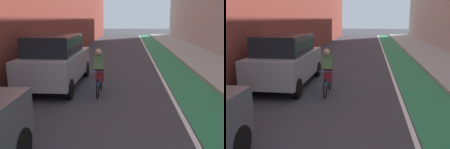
% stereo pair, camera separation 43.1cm
% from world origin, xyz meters
% --- Properties ---
extents(ground_plane, '(97.47, 97.47, 0.00)m').
position_xyz_m(ground_plane, '(0.00, 18.15, 0.00)').
color(ground_plane, '#38383D').
extents(bike_lane_paint, '(1.60, 44.31, 0.00)m').
position_xyz_m(bike_lane_paint, '(2.70, 20.15, 0.00)').
color(bike_lane_paint, '#2D8451').
rests_on(bike_lane_paint, ground).
extents(lane_divider_stripe, '(0.12, 44.31, 0.00)m').
position_xyz_m(lane_divider_stripe, '(1.80, 20.15, 0.00)').
color(lane_divider_stripe, white).
rests_on(lane_divider_stripe, ground).
extents(sidewalk_right, '(3.00, 44.31, 0.14)m').
position_xyz_m(sidewalk_right, '(5.00, 20.15, 0.07)').
color(sidewalk_right, '#A8A59E').
rests_on(sidewalk_right, ground).
extents(parked_suv_silver, '(1.90, 4.33, 1.98)m').
position_xyz_m(parked_suv_silver, '(-2.45, 11.66, 1.02)').
color(parked_suv_silver, '#9EA0A8').
rests_on(parked_suv_silver, ground).
extents(cyclist_trailing, '(0.48, 1.70, 1.60)m').
position_xyz_m(cyclist_trailing, '(-0.68, 10.76, 0.81)').
color(cyclist_trailing, black).
rests_on(cyclist_trailing, ground).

